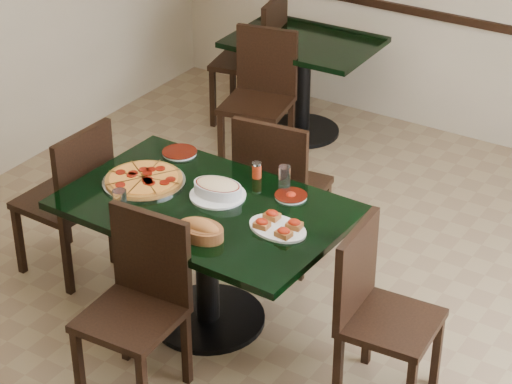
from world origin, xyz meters
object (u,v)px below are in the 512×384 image
Objects in this scene: chair_left at (72,193)px; chair_near at (140,296)px; pepperoni_pizza at (144,180)px; bread_basket at (201,230)px; chair_far at (278,183)px; chair_right at (375,305)px; back_table at (303,68)px; back_chair_near at (261,89)px; main_table at (206,234)px; lasagna_casserole at (218,189)px; back_chair_left at (259,53)px; bruschetta_platter at (278,226)px.

chair_near is at bearing 60.44° from chair_left.
pepperoni_pizza is at bearing 94.84° from chair_left.
chair_near is at bearing -115.34° from bread_basket.
chair_left is at bearing 30.41° from chair_far.
chair_far is at bearing 49.58° from chair_right.
chair_far reaches higher than chair_right.
pepperoni_pizza is at bearing 153.21° from bread_basket.
back_table is 2.36× the size of pepperoni_pizza.
back_chair_near is (-0.05, -0.51, 0.01)m from back_table.
chair_far is 1.03× the size of chair_near.
pepperoni_pizza is (-0.43, -0.69, 0.22)m from chair_far.
lasagna_casserole reaches higher than main_table.
back_chair_left reaches higher than main_table.
chair_far is at bearing 90.35° from main_table.
chair_left is at bearing 166.08° from bread_basket.
chair_near reaches higher than chair_right.
back_chair_near is at bearing 40.38° from chair_right.
bread_basket is (0.96, -2.08, 0.26)m from back_chair_near.
back_table is 2.34m from chair_left.
back_chair_near is (-0.80, 1.81, -0.03)m from main_table.
bruschetta_platter is at bearing -20.62° from lasagna_casserole.
chair_left is at bearing -177.45° from main_table.
bruschetta_platter is (0.28, 0.26, -0.02)m from bread_basket.
chair_left is 2.12× the size of pepperoni_pizza.
pepperoni_pizza is at bearing 51.31° from chair_far.
pepperoni_pizza is (-0.41, 0.01, 0.20)m from main_table.
chair_near is at bearing -54.35° from pepperoni_pizza.
chair_far is at bearing 23.61° from back_chair_left.
lasagna_casserole is at bearing 82.39° from chair_far.
chair_far is at bearing 83.46° from lasagna_casserole.
chair_left is at bearing 145.44° from chair_near.
back_chair_left reaches higher than bread_basket.
chair_near is 0.99× the size of back_chair_near.
back_chair_left is at bearing 179.00° from back_table.
chair_near is 2.70× the size of bruschetta_platter.
back_table is (-0.75, 2.32, -0.04)m from main_table.
chair_far reaches higher than pepperoni_pizza.
back_table is at bearing 125.65° from bruschetta_platter.
main_table is at bearing 88.79° from chair_near.
back_table is 3.56× the size of lasagna_casserole.
main_table is 0.59m from chair_near.
back_table is at bearing -71.63° from chair_far.
chair_far is 1.03× the size of back_chair_near.
pepperoni_pizza is (0.72, -2.30, 0.20)m from back_chair_left.
pepperoni_pizza is 0.64m from bread_basket.
back_table is 0.38m from back_chair_left.
back_chair_near is at bearing -60.77° from chair_far.
chair_far reaches higher than back_table.
bruschetta_platter is at bearing 91.97° from chair_left.
bruschetta_platter is at bearing -1.52° from pepperoni_pizza.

